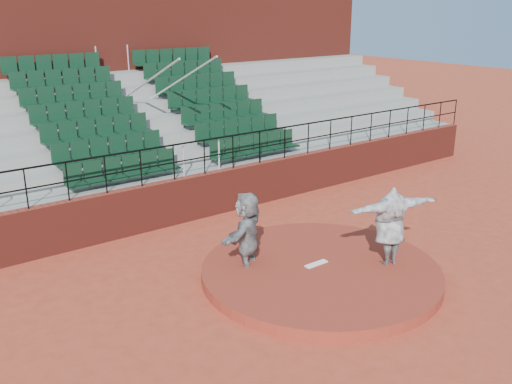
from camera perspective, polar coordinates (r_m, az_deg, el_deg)
ground at (r=13.43m, az=6.45°, el=-8.39°), size 90.00×90.00×0.00m
pitchers_mound at (r=13.38m, az=6.47°, el=-7.91°), size 5.50×5.50×0.25m
pitching_rubber at (r=13.41m, az=6.05°, el=-7.15°), size 0.60×0.15×0.03m
boundary_wall at (r=16.88m, az=-5.07°, el=-0.28°), size 24.00×0.30×1.30m
wall_railing at (r=16.49m, az=-5.21°, el=4.27°), size 24.04×0.05×1.03m
seating_deck at (r=19.75m, az=-10.74°, el=4.62°), size 24.00×5.97×4.63m
press_box_facade at (r=22.97m, az=-15.53°, el=11.52°), size 24.00×3.00×7.10m
pitcher at (r=13.39m, az=13.27°, el=-3.31°), size 2.38×1.19×1.87m
fielder at (r=13.13m, az=-0.91°, el=-4.15°), size 1.86×1.51×1.99m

